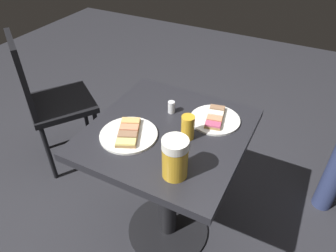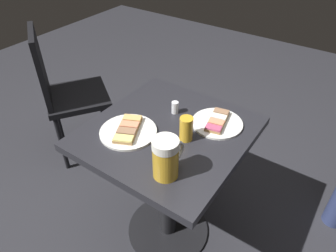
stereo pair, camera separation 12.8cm
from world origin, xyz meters
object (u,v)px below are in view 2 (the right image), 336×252
Objects in this scene: plate_near at (217,122)px; salt_shaker at (175,107)px; beer_glass_small at (186,129)px; cafe_chair at (64,89)px; beer_mug at (166,158)px; plate_far at (128,131)px.

salt_shaker is (0.20, 0.03, 0.02)m from plate_near.
beer_glass_small reaches higher than salt_shaker.
beer_glass_small is 0.11× the size of cafe_chair.
beer_mug reaches higher than plate_near.
beer_mug is 0.18× the size of cafe_chair.
beer_mug is 0.21m from beer_glass_small.
cafe_chair is at bearing -10.19° from beer_glass_small.
beer_mug is (-0.26, 0.10, 0.07)m from plate_far.
beer_mug is (0.01, 0.36, 0.07)m from plate_near.
beer_glass_small is (-0.22, -0.10, 0.04)m from plate_far.
plate_far is 2.30× the size of beer_glass_small.
beer_glass_small is at bearing -77.25° from beer_mug.
salt_shaker is at bearing -60.94° from beer_mug.
beer_glass_small is at bearing 69.84° from plate_near.
plate_near is 3.92× the size of salt_shaker.
salt_shaker is (0.14, -0.13, -0.02)m from beer_glass_small.
plate_far is at bearing 43.40° from plate_near.
cafe_chair is at bearing -1.20° from plate_near.
beer_mug is at bearing 87.99° from plate_near.
beer_mug is 1.16m from cafe_chair.
plate_near and plate_far have the same top height.
plate_far is 4.25× the size of salt_shaker.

